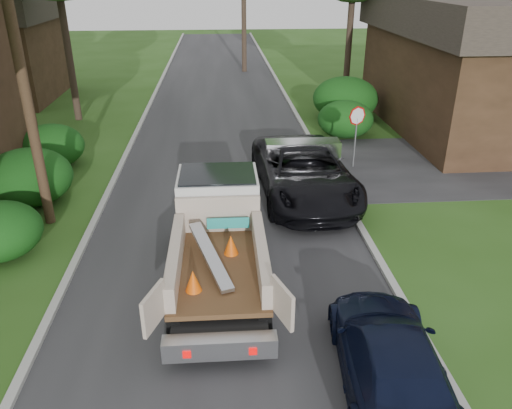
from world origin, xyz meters
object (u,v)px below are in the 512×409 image
object	(u,v)px
utility_pole	(18,52)
stop_sign	(357,124)
black_pickup	(304,171)
navy_suv	(390,359)
house_right	(493,63)
flatbed_truck	(219,226)

from	to	relation	value
utility_pole	stop_sign	bearing A→B (deg)	20.62
utility_pole	black_pickup	xyz separation A→B (m)	(8.23, 1.44, -4.27)
utility_pole	navy_suv	xyz separation A→B (m)	(8.39, -7.48, -4.50)
house_right	black_pickup	bearing A→B (deg)	-143.51
black_pickup	navy_suv	world-z (taller)	black_pickup
flatbed_truck	black_pickup	size ratio (longest dim) A/B	0.92
navy_suv	stop_sign	bearing A→B (deg)	-96.14
stop_sign	navy_suv	world-z (taller)	stop_sign
stop_sign	utility_pole	size ratio (longest dim) A/B	0.25
utility_pole	flatbed_truck	size ratio (longest dim) A/B	1.67
black_pickup	flatbed_truck	bearing A→B (deg)	-126.18
utility_pole	navy_suv	distance (m)	12.11
flatbed_truck	house_right	bearing A→B (deg)	42.80
utility_pole	black_pickup	distance (m)	9.38
flatbed_truck	black_pickup	distance (m)	5.38
stop_sign	navy_suv	distance (m)	11.78
black_pickup	navy_suv	distance (m)	8.92
black_pickup	utility_pole	bearing A→B (deg)	-172.83
house_right	stop_sign	bearing A→B (deg)	-147.34
house_right	flatbed_truck	bearing A→B (deg)	-137.60
utility_pole	navy_suv	world-z (taller)	utility_pole
stop_sign	flatbed_truck	world-z (taller)	stop_sign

